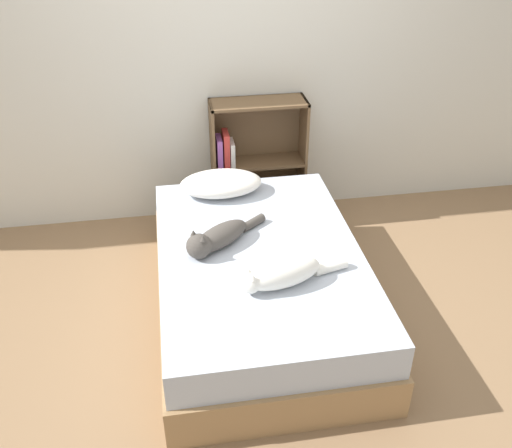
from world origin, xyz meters
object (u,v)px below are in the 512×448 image
bed (260,283)px  bookshelf (254,158)px  cat_light (282,274)px  pillow (221,183)px  cat_dark (216,238)px

bed → bookshelf: 1.21m
bed → cat_light: cat_light is taller
pillow → bed: bearing=-78.6°
cat_dark → bookshelf: (0.40, 1.10, -0.04)m
pillow → cat_light: bearing=-78.7°
bed → cat_dark: cat_dark is taller
bookshelf → bed: bearing=-97.5°
cat_light → pillow: bearing=-93.3°
bed → bookshelf: size_ratio=1.93×
bed → cat_dark: (-0.25, 0.08, 0.30)m
cat_light → bookshelf: bookshelf is taller
pillow → bookshelf: bearing=56.3°
cat_dark → bookshelf: 1.17m
pillow → cat_dark: (-0.10, -0.64, -0.01)m
bed → cat_dark: size_ratio=3.60×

